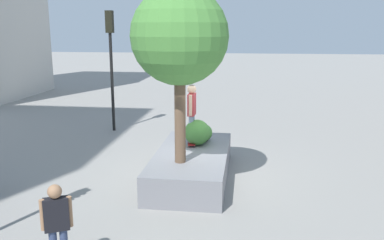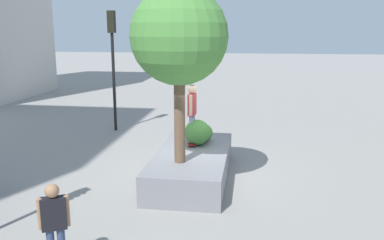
{
  "view_description": "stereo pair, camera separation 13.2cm",
  "coord_description": "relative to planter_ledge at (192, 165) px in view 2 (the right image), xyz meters",
  "views": [
    {
      "loc": [
        -10.93,
        -1.41,
        4.09
      ],
      "look_at": [
        -0.16,
        0.04,
        1.66
      ],
      "focal_mm": 38.26,
      "sensor_mm": 36.0,
      "label": 1
    },
    {
      "loc": [
        -10.91,
        -1.54,
        4.09
      ],
      "look_at": [
        -0.16,
        0.04,
        1.66
      ],
      "focal_mm": 38.26,
      "sensor_mm": 36.0,
      "label": 2
    }
  ],
  "objects": [
    {
      "name": "ground_plane",
      "position": [
        0.16,
        -0.04,
        -0.38
      ],
      "size": [
        120.0,
        120.0,
        0.0
      ],
      "primitive_type": "plane",
      "color": "gray"
    },
    {
      "name": "planter_ledge",
      "position": [
        0.0,
        0.0,
        0.0
      ],
      "size": [
        4.39,
        1.96,
        0.76
      ],
      "primitive_type": "cube",
      "color": "gray",
      "rests_on": "ground"
    },
    {
      "name": "plaza_tree",
      "position": [
        -0.92,
        0.18,
        3.51
      ],
      "size": [
        2.37,
        2.37,
        4.35
      ],
      "color": "brown",
      "rests_on": "planter_ledge"
    },
    {
      "name": "boxwood_shrub",
      "position": [
        1.14,
        -0.2,
        0.64
      ],
      "size": [
        0.52,
        0.52,
        0.52
      ],
      "primitive_type": "sphere",
      "color": "#4C8C3D",
      "rests_on": "planter_ledge"
    },
    {
      "name": "hedge_clump",
      "position": [
        0.71,
        -0.06,
        0.75
      ],
      "size": [
        0.75,
        0.75,
        0.75
      ],
      "primitive_type": "sphere",
      "color": "#4C8C3D",
      "rests_on": "planter_ledge"
    },
    {
      "name": "skateboard",
      "position": [
        0.77,
        0.11,
        0.44
      ],
      "size": [
        0.82,
        0.3,
        0.07
      ],
      "color": "#A51E1E",
      "rests_on": "planter_ledge"
    },
    {
      "name": "skateboarder",
      "position": [
        0.77,
        0.11,
        1.43
      ],
      "size": [
        0.57,
        0.26,
        1.69
      ],
      "color": "#8C9EB7",
      "rests_on": "skateboard"
    },
    {
      "name": "traffic_light_corner",
      "position": [
        5.02,
        3.92,
        2.87
      ],
      "size": [
        0.34,
        0.28,
        4.79
      ],
      "color": "black",
      "rests_on": "ground"
    },
    {
      "name": "passerby_with_bag",
      "position": [
        -4.74,
        1.68,
        0.52
      ],
      "size": [
        0.34,
        0.48,
        1.55
      ],
      "color": "navy",
      "rests_on": "ground"
    }
  ]
}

